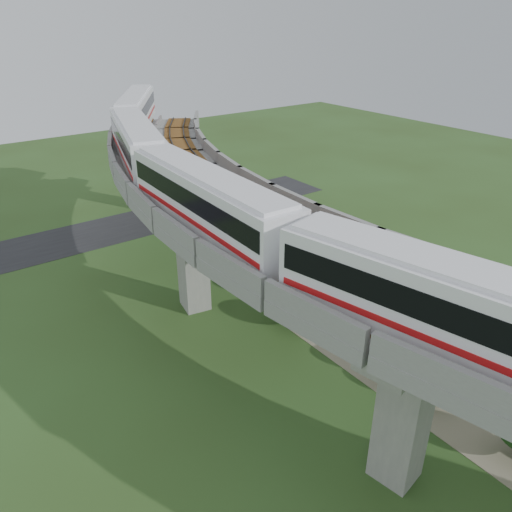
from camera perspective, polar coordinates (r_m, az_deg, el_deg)
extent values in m
plane|color=#31481D|center=(34.57, 0.69, -13.60)|extent=(160.00, 160.00, 0.00)
cube|color=gray|center=(41.95, 17.99, -7.03)|extent=(18.00, 26.00, 0.04)
cube|color=#232326|center=(57.97, -17.49, 2.56)|extent=(60.00, 8.00, 0.03)
cube|color=#99968E|center=(61.27, -10.60, 8.81)|extent=(2.86, 2.93, 8.40)
cube|color=#99968E|center=(60.04, -10.98, 13.18)|extent=(7.21, 5.74, 1.20)
cube|color=#99968E|center=(40.06, -7.24, -0.58)|extent=(2.35, 2.51, 8.40)
cube|color=#99968E|center=(38.14, -7.64, 5.86)|extent=(7.31, 3.58, 1.20)
cube|color=#99968E|center=(26.94, 16.51, -16.93)|extent=(2.35, 2.51, 8.40)
cube|color=#99968E|center=(24.00, 17.97, -8.49)|extent=(7.31, 3.58, 1.20)
cube|color=gray|center=(53.96, -11.36, 12.78)|extent=(16.42, 20.91, 0.80)
cube|color=gray|center=(54.03, -16.12, 13.27)|extent=(8.66, 17.08, 1.00)
cube|color=gray|center=(53.85, -6.75, 14.06)|extent=(8.66, 17.08, 1.00)
cube|color=brown|center=(53.95, -13.80, 13.04)|extent=(10.68, 18.08, 0.12)
cube|color=black|center=(53.93, -13.81, 13.17)|extent=(9.69, 17.59, 0.12)
cube|color=brown|center=(53.86, -9.01, 13.44)|extent=(10.68, 18.08, 0.12)
cube|color=black|center=(53.84, -9.02, 13.57)|extent=(9.69, 17.59, 0.12)
cube|color=gray|center=(36.64, -7.03, 6.70)|extent=(11.77, 20.03, 0.80)
cube|color=gray|center=(35.17, -13.68, 6.85)|extent=(3.22, 18.71, 1.00)
cube|color=gray|center=(37.99, -0.98, 9.04)|extent=(3.22, 18.71, 1.00)
cube|color=brown|center=(35.83, -10.36, 6.79)|extent=(5.44, 19.05, 0.12)
cube|color=black|center=(35.79, -10.38, 6.97)|extent=(4.35, 18.88, 0.12)
cube|color=brown|center=(37.27, -3.89, 7.93)|extent=(5.44, 19.05, 0.12)
cube|color=black|center=(37.23, -3.89, 8.10)|extent=(4.35, 18.88, 0.12)
cube|color=gray|center=(23.93, 15.55, -5.38)|extent=(11.77, 20.03, 0.80)
cube|color=gray|center=(20.30, 9.61, -7.90)|extent=(3.22, 18.71, 1.00)
cube|color=gray|center=(26.99, 20.43, -0.17)|extent=(3.22, 18.71, 1.00)
cube|color=brown|center=(22.04, 12.76, -6.57)|extent=(5.44, 19.05, 0.12)
cube|color=black|center=(21.97, 12.79, -6.31)|extent=(4.35, 18.88, 0.12)
cube|color=brown|center=(25.45, 18.20, -2.56)|extent=(5.44, 19.05, 0.12)
cube|color=black|center=(25.39, 18.23, -2.32)|extent=(4.35, 18.88, 0.12)
cube|color=white|center=(19.90, 22.36, -5.90)|extent=(5.80, 15.23, 3.20)
cube|color=white|center=(19.10, 23.22, -1.57)|extent=(5.11, 14.39, 0.22)
cube|color=black|center=(19.67, 22.58, -4.79)|extent=(5.73, 14.66, 1.15)
cube|color=red|center=(20.28, 22.00, -7.70)|extent=(5.73, 14.66, 0.30)
cube|color=black|center=(20.67, 21.67, -9.34)|extent=(4.54, 12.86, 0.28)
cube|color=white|center=(29.07, -5.48, 6.19)|extent=(3.28, 15.09, 3.20)
cube|color=white|center=(28.53, -5.62, 9.39)|extent=(2.71, 14.32, 0.22)
cube|color=black|center=(28.91, -5.51, 7.03)|extent=(3.32, 14.50, 1.15)
cube|color=red|center=(29.33, -5.41, 4.81)|extent=(3.32, 14.50, 0.30)
cube|color=black|center=(29.60, -5.36, 3.53)|extent=(2.39, 12.81, 0.28)
cube|color=white|center=(43.35, -13.42, 12.37)|extent=(6.87, 15.15, 3.20)
cube|color=white|center=(42.99, -13.66, 14.56)|extent=(6.14, 14.27, 0.22)
cube|color=black|center=(43.25, -13.48, 12.94)|extent=(6.76, 14.59, 1.15)
cube|color=red|center=(43.53, -13.31, 11.41)|extent=(6.76, 14.59, 0.30)
cube|color=black|center=(43.71, -13.22, 10.51)|extent=(5.46, 12.76, 0.28)
cube|color=white|center=(58.60, -13.58, 15.86)|extent=(10.03, 14.25, 3.20)
cube|color=white|center=(58.33, -13.76, 17.50)|extent=(9.18, 13.33, 0.22)
cube|color=black|center=(58.52, -13.62, 16.30)|extent=(9.77, 13.77, 1.15)
cube|color=red|center=(58.73, -13.50, 15.15)|extent=(9.77, 13.77, 0.30)
cube|color=black|center=(58.87, -13.42, 14.47)|extent=(8.19, 11.91, 0.28)
cylinder|color=#2D382D|center=(53.78, -1.27, 2.83)|extent=(0.08, 0.08, 1.50)
cube|color=#2D382D|center=(51.60, -0.58, 1.78)|extent=(1.69, 4.77, 1.40)
cylinder|color=#2D382D|center=(49.47, 0.31, 0.65)|extent=(0.08, 0.08, 1.50)
cube|color=#2D382D|center=(47.42, 1.41, -0.56)|extent=(1.23, 4.91, 1.40)
cylinder|color=#2D382D|center=(45.46, 2.74, -1.84)|extent=(0.08, 0.08, 1.50)
cube|color=#2D382D|center=(43.60, 4.33, -3.21)|extent=(0.75, 4.99, 1.40)
cylinder|color=#2D382D|center=(41.86, 6.20, -4.65)|extent=(0.08, 0.08, 1.50)
cube|color=#2D382D|center=(40.26, 8.37, -6.16)|extent=(0.27, 5.04, 1.40)
cylinder|color=#2D382D|center=(38.83, 10.85, -7.72)|extent=(0.08, 0.08, 1.50)
cube|color=#2D382D|center=(37.59, 13.66, -9.32)|extent=(0.27, 5.04, 1.40)
cylinder|color=#2D382D|center=(36.55, 16.79, -10.91)|extent=(0.08, 0.08, 1.50)
cube|color=#2D382D|center=(35.74, 20.22, -12.47)|extent=(0.75, 4.99, 1.40)
cylinder|color=#2D382D|center=(35.18, 23.92, -13.94)|extent=(0.08, 0.08, 1.50)
cylinder|color=#382314|center=(57.46, -3.72, 4.14)|extent=(0.18, 0.18, 1.07)
ellipsoid|color=#1C3D13|center=(56.99, -3.76, 5.32)|extent=(2.47, 2.47, 2.10)
cylinder|color=#382314|center=(50.52, -1.60, 0.85)|extent=(0.18, 0.18, 0.92)
ellipsoid|color=#1C3D13|center=(50.07, -1.61, 1.94)|extent=(1.98, 1.98, 1.68)
cylinder|color=#382314|center=(45.46, -0.89, -2.18)|extent=(0.18, 0.18, 0.99)
ellipsoid|color=#1C3D13|center=(44.83, -0.90, -0.66)|extent=(2.86, 2.86, 2.43)
cylinder|color=#382314|center=(43.19, 1.91, -3.65)|extent=(0.18, 0.18, 1.23)
ellipsoid|color=#1C3D13|center=(42.56, 1.94, -2.13)|extent=(2.28, 2.28, 1.94)
cylinder|color=#382314|center=(39.53, 4.39, -7.07)|extent=(0.18, 0.18, 0.96)
ellipsoid|color=#1C3D13|center=(38.77, 4.47, -5.34)|extent=(3.07, 3.07, 2.61)
cylinder|color=#382314|center=(35.84, 15.47, -11.90)|extent=(0.18, 0.18, 1.15)
ellipsoid|color=#1C3D13|center=(35.08, 15.73, -10.25)|extent=(2.35, 2.35, 2.00)
cylinder|color=#382314|center=(34.81, 19.53, -14.15)|extent=(0.18, 0.18, 0.91)
ellipsoid|color=#1C3D13|center=(34.06, 19.84, -12.57)|extent=(2.58, 2.58, 2.19)
imported|color=silver|center=(40.87, 23.39, -8.05)|extent=(2.98, 3.33, 1.09)
imported|color=#A50F10|center=(41.24, 19.06, -6.81)|extent=(3.76, 3.07, 1.20)
imported|color=black|center=(44.47, 6.43, -2.95)|extent=(3.89, 2.60, 1.05)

